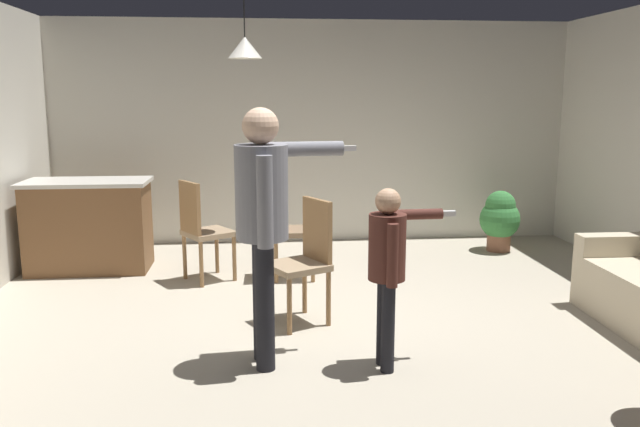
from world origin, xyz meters
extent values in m
plane|color=#B2A893|center=(0.00, 0.00, 0.00)|extent=(7.68, 7.68, 0.00)
cube|color=silver|center=(0.00, 3.20, 1.35)|extent=(6.40, 0.10, 2.70)
cube|color=beige|center=(2.48, 0.41, 0.32)|extent=(0.85, 0.19, 0.63)
cylinder|color=olive|center=(2.15, 0.40, 0.03)|extent=(0.05, 0.05, 0.06)
cube|color=brown|center=(-2.45, 1.99, 0.45)|extent=(1.20, 0.60, 0.91)
cube|color=beige|center=(-2.45, 1.99, 0.93)|extent=(1.26, 0.66, 0.04)
cylinder|color=black|center=(-0.67, -0.47, 0.44)|extent=(0.13, 0.13, 0.88)
cylinder|color=black|center=(-0.65, -0.65, 0.44)|extent=(0.13, 0.13, 0.88)
cylinder|color=slate|center=(-0.66, -0.56, 1.19)|extent=(0.35, 0.35, 0.62)
sphere|color=#D8AD8C|center=(-0.66, -0.56, 1.62)|extent=(0.24, 0.24, 0.24)
cylinder|color=slate|center=(-0.39, -0.33, 1.45)|extent=(0.59, 0.16, 0.10)
cube|color=white|center=(-0.07, -0.30, 1.45)|extent=(0.13, 0.05, 0.04)
cylinder|color=slate|center=(-0.64, -0.76, 1.16)|extent=(0.10, 0.10, 0.59)
cylinder|color=black|center=(0.15, -0.64, 0.31)|extent=(0.09, 0.09, 0.62)
cylinder|color=black|center=(0.15, -0.77, 0.31)|extent=(0.09, 0.09, 0.62)
cylinder|color=#4C261E|center=(0.15, -0.70, 0.84)|extent=(0.25, 0.25, 0.44)
sphere|color=tan|center=(0.15, -0.70, 1.14)|extent=(0.17, 0.17, 0.17)
cylinder|color=#4C261E|center=(0.35, -0.55, 1.02)|extent=(0.42, 0.09, 0.07)
cube|color=white|center=(0.59, -0.54, 1.02)|extent=(0.13, 0.04, 0.04)
cylinder|color=#4C261E|center=(0.16, -0.85, 0.82)|extent=(0.07, 0.07, 0.41)
cylinder|color=olive|center=(-1.43, 1.57, 0.23)|extent=(0.04, 0.04, 0.45)
cylinder|color=olive|center=(-1.24, 1.26, 0.23)|extent=(0.04, 0.04, 0.45)
cylinder|color=olive|center=(-1.13, 1.76, 0.23)|extent=(0.04, 0.04, 0.45)
cylinder|color=olive|center=(-0.94, 1.45, 0.23)|extent=(0.04, 0.04, 0.45)
cube|color=#997F60|center=(-1.18, 1.51, 0.47)|extent=(0.58, 0.58, 0.05)
cube|color=olive|center=(-1.35, 1.41, 0.75)|extent=(0.23, 0.34, 0.50)
cylinder|color=olive|center=(-0.52, 1.70, 0.23)|extent=(0.04, 0.04, 0.45)
cylinder|color=olive|center=(-0.53, 1.34, 0.23)|extent=(0.04, 0.04, 0.45)
cylinder|color=olive|center=(-0.16, 1.69, 0.23)|extent=(0.04, 0.04, 0.45)
cylinder|color=olive|center=(-0.17, 1.33, 0.23)|extent=(0.04, 0.04, 0.45)
cube|color=#7F664C|center=(-0.34, 1.52, 0.47)|extent=(0.43, 0.43, 0.05)
cube|color=olive|center=(-0.53, 1.52, 0.75)|extent=(0.05, 0.38, 0.50)
cylinder|color=olive|center=(-0.14, 0.13, 0.23)|extent=(0.04, 0.04, 0.45)
cylinder|color=olive|center=(-0.31, 0.45, 0.23)|extent=(0.04, 0.04, 0.45)
cylinder|color=olive|center=(-0.46, -0.04, 0.23)|extent=(0.04, 0.04, 0.45)
cylinder|color=olive|center=(-0.63, 0.28, 0.23)|extent=(0.04, 0.04, 0.45)
cube|color=#997F60|center=(-0.39, 0.20, 0.47)|extent=(0.57, 0.57, 0.05)
cube|color=olive|center=(-0.22, 0.29, 0.75)|extent=(0.21, 0.35, 0.50)
cylinder|color=brown|center=(2.12, 2.40, 0.11)|extent=(0.27, 0.27, 0.21)
sphere|color=#387F3D|center=(2.12, 2.40, 0.38)|extent=(0.47, 0.47, 0.47)
sphere|color=#387F3D|center=(2.12, 2.40, 0.54)|extent=(0.35, 0.35, 0.35)
cone|color=silver|center=(-0.79, 1.49, 2.25)|extent=(0.32, 0.32, 0.20)
cylinder|color=black|center=(-0.79, 1.49, 2.52)|extent=(0.01, 0.01, 0.36)
camera|label=1|loc=(-0.67, -4.70, 1.82)|focal=35.85mm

